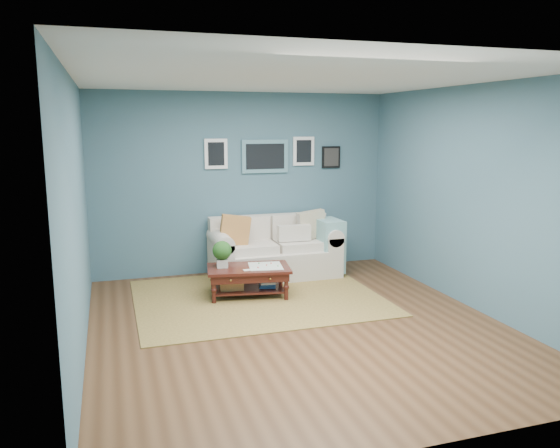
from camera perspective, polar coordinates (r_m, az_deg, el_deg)
name	(u,v)px	position (r m, az deg, el deg)	size (l,w,h in m)	color
room_shell	(297,205)	(5.96, 1.83, 2.01)	(5.00, 5.02, 2.70)	brown
area_rug	(258,297)	(7.17, -2.36, -7.66)	(3.11, 2.49, 0.01)	brown
loveseat	(279,249)	(8.10, -0.08, -2.67)	(1.91, 0.87, 0.98)	beige
coffee_table	(244,272)	(7.14, -3.76, -5.04)	(1.15, 0.78, 0.74)	#34120E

